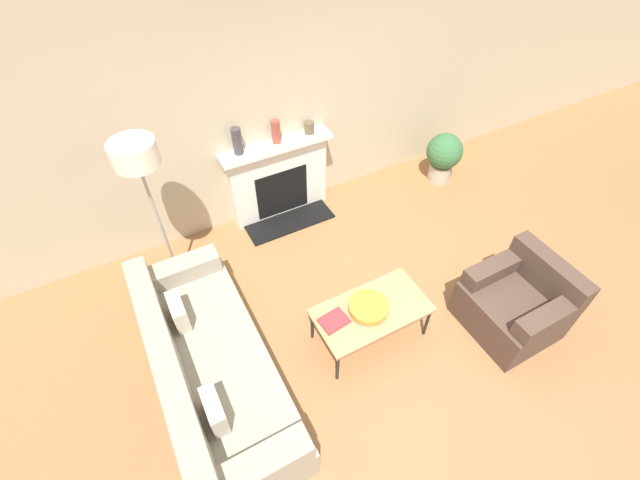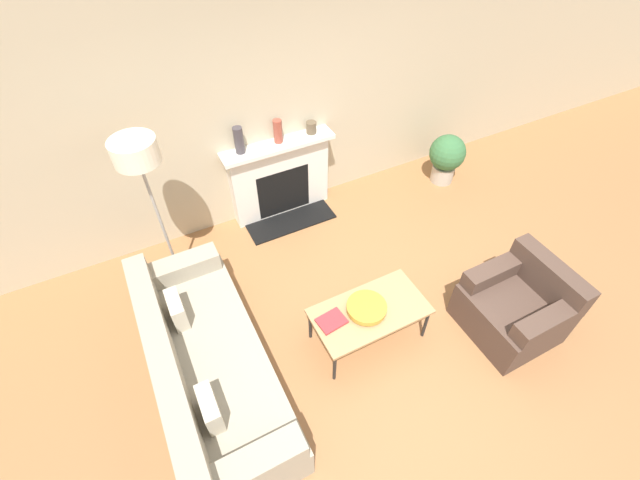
{
  "view_description": "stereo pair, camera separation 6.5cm",
  "coord_description": "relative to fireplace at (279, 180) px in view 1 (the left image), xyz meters",
  "views": [
    {
      "loc": [
        -1.79,
        -1.59,
        3.8
      ],
      "look_at": [
        -0.25,
        1.27,
        0.45
      ],
      "focal_mm": 24.0,
      "sensor_mm": 36.0,
      "label": 1
    },
    {
      "loc": [
        -1.73,
        -1.62,
        3.8
      ],
      "look_at": [
        -0.25,
        1.27,
        0.45
      ],
      "focal_mm": 24.0,
      "sensor_mm": 36.0,
      "label": 2
    }
  ],
  "objects": [
    {
      "name": "book",
      "position": [
        -0.4,
        -2.1,
        -0.04
      ],
      "size": [
        0.27,
        0.22,
        0.02
      ],
      "rotation": [
        0.0,
        0.0,
        0.11
      ],
      "color": "#9E2D33",
      "rests_on": "coffee_table"
    },
    {
      "name": "wall_back",
      "position": [
        0.23,
        0.15,
        0.95
      ],
      "size": [
        18.0,
        0.06,
        2.9
      ],
      "color": "#BCAD8E",
      "rests_on": "ground_plane"
    },
    {
      "name": "mantel_vase_left",
      "position": [
        -0.44,
        0.02,
        0.68
      ],
      "size": [
        0.11,
        0.11,
        0.31
      ],
      "color": "#3D383D",
      "rests_on": "fireplace"
    },
    {
      "name": "coffee_table",
      "position": [
        -0.02,
        -2.15,
        -0.09
      ],
      "size": [
        1.1,
        0.58,
        0.45
      ],
      "color": "tan",
      "rests_on": "ground_plane"
    },
    {
      "name": "fireplace",
      "position": [
        0.0,
        0.0,
        0.0
      ],
      "size": [
        1.37,
        0.59,
        1.03
      ],
      "color": "silver",
      "rests_on": "ground_plane"
    },
    {
      "name": "floor_lamp",
      "position": [
        -1.5,
        -0.5,
        0.99
      ],
      "size": [
        0.41,
        0.41,
        1.8
      ],
      "color": "gray",
      "rests_on": "ground_plane"
    },
    {
      "name": "armchair_near",
      "position": [
        1.35,
        -2.7,
        -0.19
      ],
      "size": [
        0.82,
        0.84,
        0.8
      ],
      "rotation": [
        0.0,
        0.0,
        -1.57
      ],
      "color": "#4C382D",
      "rests_on": "ground_plane"
    },
    {
      "name": "ground_plane",
      "position": [
        0.23,
        -2.39,
        -0.5
      ],
      "size": [
        18.0,
        18.0,
        0.0
      ],
      "primitive_type": "plane",
      "color": "#99663D"
    },
    {
      "name": "mantel_vase_center_left",
      "position": [
        0.02,
        0.02,
        0.67
      ],
      "size": [
        0.1,
        0.1,
        0.28
      ],
      "color": "brown",
      "rests_on": "fireplace"
    },
    {
      "name": "bowl",
      "position": [
        -0.05,
        -2.14,
        -0.01
      ],
      "size": [
        0.38,
        0.38,
        0.07
      ],
      "color": "#BC8E2D",
      "rests_on": "coffee_table"
    },
    {
      "name": "couch",
      "position": [
        -1.55,
        -1.91,
        -0.21
      ],
      "size": [
        0.9,
        2.28,
        0.77
      ],
      "rotation": [
        0.0,
        0.0,
        1.57
      ],
      "color": "#9E937F",
      "rests_on": "ground_plane"
    },
    {
      "name": "mantel_vase_center_right",
      "position": [
        0.45,
        0.02,
        0.6
      ],
      "size": [
        0.12,
        0.12,
        0.14
      ],
      "color": "brown",
      "rests_on": "fireplace"
    },
    {
      "name": "potted_plant",
      "position": [
        2.27,
        -0.45,
        -0.1
      ],
      "size": [
        0.49,
        0.49,
        0.71
      ],
      "color": "#B2A899",
      "rests_on": "ground_plane"
    }
  ]
}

